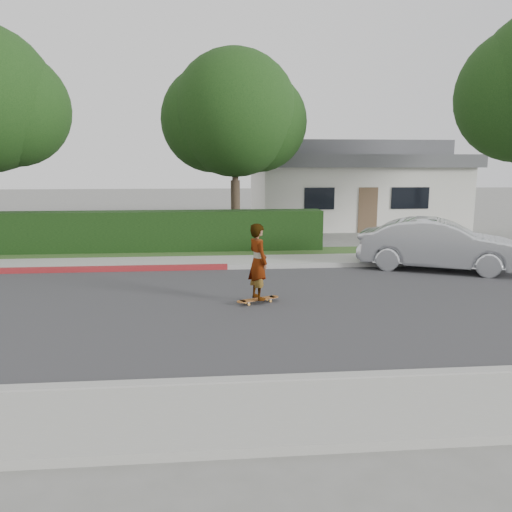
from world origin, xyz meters
name	(u,v)px	position (x,y,z in m)	size (l,w,h in m)	color
ground	(188,308)	(0.00, 0.00, 0.00)	(120.00, 120.00, 0.00)	slate
road	(188,308)	(0.00, 0.00, 0.01)	(60.00, 8.00, 0.01)	#2D2D30
curb_near	(175,386)	(0.00, -4.10, 0.07)	(60.00, 0.20, 0.15)	#9E9E99
sidewalk_near	(170,420)	(0.00, -5.00, 0.06)	(60.00, 1.60, 0.12)	gray
curb_far	(194,267)	(0.00, 4.10, 0.07)	(60.00, 0.20, 0.15)	#9E9E99
curb_red_section	(20,271)	(-5.00, 4.10, 0.08)	(12.00, 0.21, 0.15)	maroon
sidewalk_far	(195,262)	(0.00, 5.00, 0.06)	(60.00, 1.60, 0.12)	gray
planting_strip	(196,254)	(0.00, 6.60, 0.05)	(60.00, 1.60, 0.10)	#2D4C1E
hedge	(111,233)	(-3.00, 7.20, 0.75)	(15.00, 1.00, 1.50)	black
tree_center	(234,117)	(1.49, 9.19, 4.90)	(5.66, 4.84, 7.44)	#33261C
house	(349,184)	(8.00, 16.00, 2.10)	(10.60, 8.60, 4.30)	beige
skateboard	(258,299)	(1.56, 0.25, 0.09)	(1.04, 0.62, 0.10)	gold
skateboarder	(258,262)	(1.56, 0.25, 0.96)	(0.62, 0.41, 1.71)	white
car_silver	(439,245)	(7.26, 3.46, 0.76)	(1.61, 4.63, 1.52)	silver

